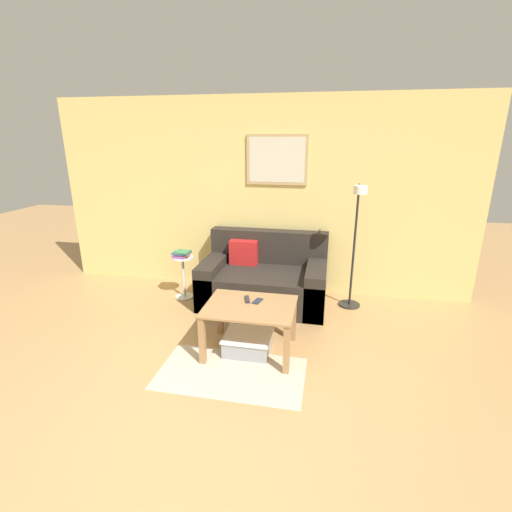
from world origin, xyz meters
TOP-DOWN VIEW (x-y plane):
  - ground_plane at (0.00, 0.00)m, footprint 16.00×16.00m
  - wall_back at (0.00, 2.86)m, footprint 5.60×0.09m
  - area_rug at (0.15, 0.78)m, footprint 1.32×0.73m
  - couch at (0.17, 2.37)m, footprint 1.55×0.95m
  - coffee_table at (0.25, 1.18)m, footprint 0.87×0.66m
  - storage_bin at (0.22, 1.17)m, footprint 0.46×0.41m
  - floor_lamp at (1.26, 2.35)m, footprint 0.27×0.44m
  - side_table at (-0.89, 2.28)m, footprint 0.29×0.29m
  - book_stack at (-0.89, 2.27)m, footprint 0.23×0.19m
  - remote_control at (0.19, 1.29)m, footprint 0.08×0.16m
  - cell_phone at (0.30, 1.29)m, footprint 0.10×0.15m

SIDE VIEW (x-z plane):
  - ground_plane at x=0.00m, z-range 0.00..0.00m
  - area_rug at x=0.15m, z-range 0.00..0.01m
  - storage_bin at x=0.22m, z-range 0.00..0.18m
  - couch at x=0.17m, z-range -0.14..0.73m
  - side_table at x=-0.89m, z-range 0.05..0.62m
  - coffee_table at x=0.25m, z-range 0.15..0.65m
  - cell_phone at x=0.30m, z-range 0.50..0.51m
  - remote_control at x=0.19m, z-range 0.50..0.52m
  - book_stack at x=-0.89m, z-range 0.57..0.65m
  - floor_lamp at x=1.26m, z-range 0.10..1.64m
  - wall_back at x=0.00m, z-range 0.01..2.56m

